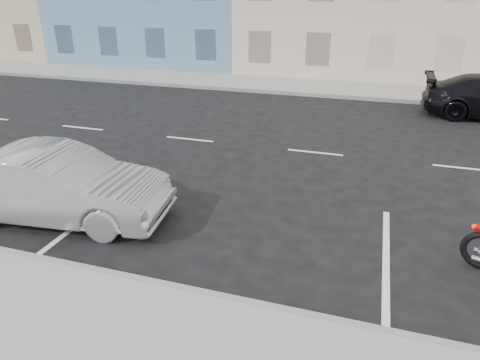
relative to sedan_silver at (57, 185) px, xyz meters
name	(u,v)px	position (x,y,z in m)	size (l,w,h in m)	color
ground	(387,160)	(6.48, 5.47, -0.75)	(120.00, 120.00, 0.00)	black
sidewalk_far	(280,85)	(1.48, 14.17, -0.67)	(80.00, 3.40, 0.15)	gray
curb_near	(77,268)	(1.48, -1.53, -0.67)	(80.00, 0.12, 0.16)	gray
curb_far	(272,92)	(1.48, 12.47, -0.67)	(80.00, 0.12, 0.16)	gray
sedan_silver	(57,185)	(0.00, 0.00, 0.00)	(1.58, 4.54, 1.49)	#97999E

